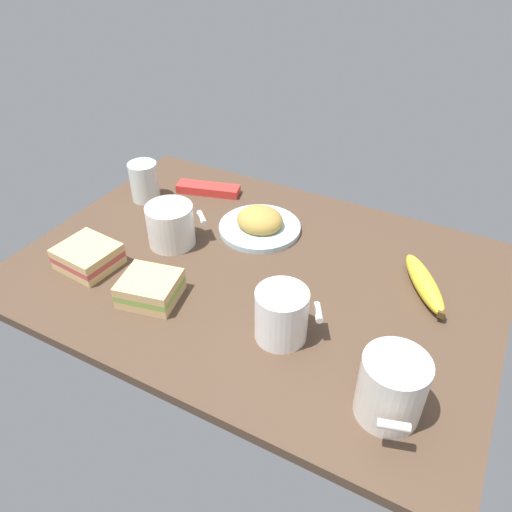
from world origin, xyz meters
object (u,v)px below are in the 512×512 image
Objects in this scene: sandwich_side at (88,256)px; glass_of_milk at (145,184)px; plate_of_food at (260,224)px; snack_bar at (208,189)px; banana at (424,283)px; coffee_mug_spare at (392,387)px; coffee_mug_black at (282,314)px; coffee_mug_milky at (171,225)px; sandwich_main at (150,288)px.

glass_of_milk reaches higher than sandwich_side.
snack_bar is at bearing -24.63° from plate_of_food.
plate_of_food reaches higher than snack_bar.
sandwich_side reaches higher than banana.
coffee_mug_spare is at bearing 92.76° from banana.
coffee_mug_black is 0.92× the size of coffee_mug_spare.
sandwich_side is (40.82, 0.74, -2.52)cm from coffee_mug_black.
plate_of_food is 35.26cm from sandwich_side.
sandwich_side is at bearing -5.26° from coffee_mug_spare.
banana is at bearing 174.38° from plate_of_food.
sandwich_main is (-6.62, 15.74, -2.26)cm from coffee_mug_milky.
coffee_mug_black is 40.90cm from sandwich_side.
banana is 1.06× the size of snack_bar.
snack_bar is (18.34, -8.41, -0.69)cm from plate_of_food.
coffee_mug_milky is at bearing -67.19° from sandwich_main.
glass_of_milk is at bearing 1.45° from plate_of_food.
plate_of_food is 1.16× the size of snack_bar.
coffee_mug_black is at bearing 124.17° from plate_of_food.
coffee_mug_black is 0.72× the size of snack_bar.
coffee_mug_black is 49.43cm from snack_bar.
sandwich_main is at bearing 30.22° from banana.
sandwich_side is (60.21, -5.54, -3.10)cm from coffee_mug_spare.
banana is at bearing 177.60° from glass_of_milk.
coffee_mug_black is at bearing -17.95° from coffee_mug_spare.
sandwich_side is at bearing 65.89° from snack_bar.
coffee_mug_milky is at bearing -20.99° from coffee_mug_spare.
sandwich_side is (9.73, 13.83, -2.26)cm from coffee_mug_milky.
coffee_mug_milky reaches higher than banana.
coffee_mug_spare is 68.37cm from snack_bar.
banana is at bearing -149.78° from sandwich_main.
plate_of_food is 1.52× the size of sandwich_main.
plate_of_food is at bearing -55.83° from coffee_mug_black.
coffee_mug_spare is 1.02× the size of sandwich_main.
coffee_mug_milky is at bearing -125.14° from sandwich_side.
snack_bar is (-11.37, -9.16, -2.94)cm from glass_of_milk.
coffee_mug_milky is 0.99× the size of sandwich_main.
coffee_mug_milky is (31.08, -13.09, -0.25)cm from coffee_mug_black.
coffee_mug_spare is at bearing 154.92° from glass_of_milk.
coffee_mug_spare is at bearing 162.05° from coffee_mug_black.
coffee_mug_black is 0.95× the size of coffee_mug_milky.
coffee_mug_spare is at bearing 174.74° from sandwich_side.
coffee_mug_spare is 73.40cm from glass_of_milk.
coffee_mug_black is 20.39cm from coffee_mug_spare.
coffee_mug_black is at bearing 157.17° from coffee_mug_milky.
coffee_mug_milky reaches higher than snack_bar.
coffee_mug_black is 0.94× the size of sandwich_main.
coffee_mug_spare reaches higher than snack_bar.
sandwich_main is 1.27× the size of glass_of_milk.
coffee_mug_milky is 1.00× the size of sandwich_side.
snack_bar is at bearing -141.16° from glass_of_milk.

